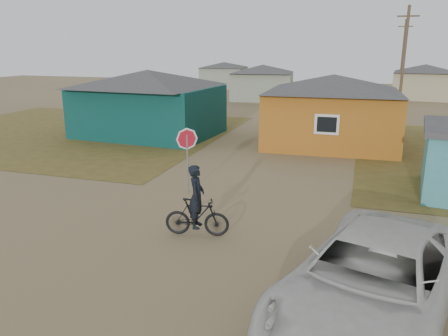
# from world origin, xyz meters

# --- Properties ---
(ground) EXTENTS (120.00, 120.00, 0.00)m
(ground) POSITION_xyz_m (0.00, 0.00, 0.00)
(ground) COLOR olive
(grass_nw) EXTENTS (20.00, 18.00, 0.00)m
(grass_nw) POSITION_xyz_m (-14.00, 13.00, 0.01)
(grass_nw) COLOR brown
(grass_nw) RESTS_ON ground
(house_teal) EXTENTS (8.93, 7.08, 4.00)m
(house_teal) POSITION_xyz_m (-8.50, 13.50, 2.05)
(house_teal) COLOR #093431
(house_teal) RESTS_ON ground
(house_yellow) EXTENTS (7.72, 6.76, 3.90)m
(house_yellow) POSITION_xyz_m (2.50, 14.00, 2.00)
(house_yellow) COLOR #A86119
(house_yellow) RESTS_ON ground
(house_pale_west) EXTENTS (7.04, 6.15, 3.60)m
(house_pale_west) POSITION_xyz_m (-6.00, 34.00, 1.86)
(house_pale_west) COLOR gray
(house_pale_west) RESTS_ON ground
(house_beige_east) EXTENTS (6.95, 6.05, 3.60)m
(house_beige_east) POSITION_xyz_m (10.00, 40.00, 1.86)
(house_beige_east) COLOR tan
(house_beige_east) RESTS_ON ground
(house_pale_north) EXTENTS (6.28, 5.81, 3.40)m
(house_pale_north) POSITION_xyz_m (-14.00, 46.00, 1.75)
(house_pale_north) COLOR gray
(house_pale_north) RESTS_ON ground
(utility_pole_near) EXTENTS (1.40, 0.20, 8.00)m
(utility_pole_near) POSITION_xyz_m (6.50, 22.00, 4.14)
(utility_pole_near) COLOR brown
(utility_pole_near) RESTS_ON ground
(utility_pole_far) EXTENTS (1.40, 0.20, 8.00)m
(utility_pole_far) POSITION_xyz_m (7.50, 38.00, 4.14)
(utility_pole_far) COLOR brown
(utility_pole_far) RESTS_ON ground
(stop_sign) EXTENTS (0.79, 0.27, 2.50)m
(stop_sign) POSITION_xyz_m (-1.90, 3.68, 1.83)
(stop_sign) COLOR gray
(stop_sign) RESTS_ON ground
(cyclist) EXTENTS (1.94, 0.87, 2.12)m
(cyclist) POSITION_xyz_m (-0.20, 0.22, 0.77)
(cyclist) COLOR black
(cyclist) RESTS_ON ground
(vehicle) EXTENTS (4.58, 6.86, 1.75)m
(vehicle) POSITION_xyz_m (4.61, -2.53, 0.88)
(vehicle) COLOR silver
(vehicle) RESTS_ON ground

